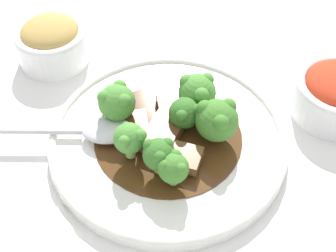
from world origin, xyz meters
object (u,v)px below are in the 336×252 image
(beef_strip_1, at_px, (166,135))
(broccoli_floret_5, at_px, (131,140))
(broccoli_floret_4, at_px, (173,168))
(main_plate, at_px, (168,139))
(beef_strip_0, at_px, (136,128))
(side_bowl_appetizer, at_px, (52,41))
(serving_spoon, at_px, (92,130))
(broccoli_floret_3, at_px, (197,91))
(broccoli_floret_2, at_px, (187,115))
(broccoli_floret_0, at_px, (159,154))
(broccoli_floret_6, at_px, (217,120))
(beef_strip_2, at_px, (181,157))
(broccoli_floret_1, at_px, (117,102))
(beef_strip_3, at_px, (170,105))

(beef_strip_1, relative_size, broccoli_floret_5, 1.56)
(broccoli_floret_4, bearing_deg, main_plate, 58.70)
(beef_strip_0, relative_size, broccoli_floret_4, 1.43)
(beef_strip_0, height_order, broccoli_floret_5, broccoli_floret_5)
(broccoli_floret_4, relative_size, broccoli_floret_5, 0.87)
(side_bowl_appetizer, bearing_deg, main_plate, -80.47)
(main_plate, height_order, serving_spoon, serving_spoon)
(main_plate, relative_size, broccoli_floret_3, 5.93)
(broccoli_floret_2, bearing_deg, main_plate, 168.25)
(broccoli_floret_0, relative_size, broccoli_floret_6, 0.86)
(broccoli_floret_4, bearing_deg, beef_strip_2, 36.17)
(beef_strip_1, xyz_separation_m, beef_strip_2, (-0.00, -0.04, -0.00))
(broccoli_floret_3, distance_m, side_bowl_appetizer, 0.23)
(broccoli_floret_0, relative_size, side_bowl_appetizer, 0.46)
(broccoli_floret_5, bearing_deg, broccoli_floret_3, 10.49)
(broccoli_floret_0, height_order, broccoli_floret_6, broccoli_floret_6)
(broccoli_floret_0, distance_m, broccoli_floret_2, 0.07)
(broccoli_floret_2, bearing_deg, serving_spoon, 148.72)
(beef_strip_0, bearing_deg, broccoli_floret_1, 103.02)
(beef_strip_0, bearing_deg, broccoli_floret_3, -8.20)
(broccoli_floret_1, xyz_separation_m, broccoli_floret_2, (0.06, -0.06, -0.01))
(broccoli_floret_6, relative_size, side_bowl_appetizer, 0.53)
(broccoli_floret_4, bearing_deg, broccoli_floret_1, 89.22)
(beef_strip_1, bearing_deg, side_bowl_appetizer, 97.73)
(beef_strip_3, bearing_deg, broccoli_floret_4, -124.38)
(broccoli_floret_0, xyz_separation_m, broccoli_floret_4, (0.00, -0.02, -0.00))
(beef_strip_3, relative_size, broccoli_floret_6, 1.02)
(beef_strip_1, bearing_deg, broccoli_floret_1, 114.00)
(beef_strip_3, relative_size, serving_spoon, 0.29)
(beef_strip_0, height_order, broccoli_floret_3, broccoli_floret_3)
(beef_strip_0, bearing_deg, broccoli_floret_4, -95.37)
(broccoli_floret_3, bearing_deg, broccoli_floret_6, -103.47)
(serving_spoon, bearing_deg, broccoli_floret_0, -69.39)
(broccoli_floret_4, distance_m, broccoli_floret_5, 0.06)
(side_bowl_appetizer, bearing_deg, beef_strip_1, -82.27)
(beef_strip_1, distance_m, serving_spoon, 0.09)
(broccoli_floret_6, bearing_deg, broccoli_floret_3, 76.53)
(side_bowl_appetizer, bearing_deg, serving_spoon, -101.37)
(broccoli_floret_3, bearing_deg, broccoli_floret_5, -169.51)
(broccoli_floret_2, relative_size, broccoli_floret_5, 0.85)
(beef_strip_0, distance_m, broccoli_floret_5, 0.05)
(broccoli_floret_1, relative_size, broccoli_floret_6, 0.95)
(beef_strip_1, height_order, broccoli_floret_2, broccoli_floret_2)
(main_plate, xyz_separation_m, broccoli_floret_5, (-0.05, -0.00, 0.04))
(broccoli_floret_1, distance_m, broccoli_floret_5, 0.06)
(beef_strip_2, relative_size, beef_strip_3, 1.03)
(side_bowl_appetizer, bearing_deg, broccoli_floret_2, -74.98)
(beef_strip_0, distance_m, side_bowl_appetizer, 0.20)
(main_plate, bearing_deg, broccoli_floret_1, 121.01)
(broccoli_floret_5, bearing_deg, beef_strip_0, 51.35)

